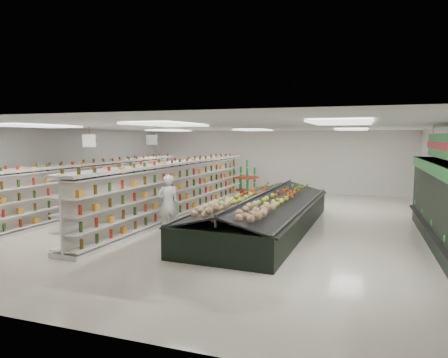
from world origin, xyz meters
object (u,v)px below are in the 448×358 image
at_px(gondola_left, 99,188).
at_px(soda_endcap, 244,179).
at_px(gondola_center, 178,191).
at_px(produce_island, 263,213).
at_px(shopper_background, 176,182).
at_px(shopper_main, 168,204).

relative_size(gondola_left, soda_endcap, 6.91).
height_order(gondola_center, soda_endcap, gondola_center).
height_order(produce_island, shopper_background, shopper_background).
xyz_separation_m(gondola_left, produce_island, (6.89, -1.16, -0.34)).
bearing_deg(gondola_left, produce_island, -7.88).
bearing_deg(soda_endcap, shopper_main, -88.75).
bearing_deg(produce_island, soda_endcap, 110.71).
relative_size(gondola_center, shopper_main, 6.51).
height_order(soda_endcap, shopper_background, shopper_background).
bearing_deg(gondola_left, shopper_background, 49.23).
xyz_separation_m(soda_endcap, shopper_background, (-1.93, -3.81, 0.14)).
relative_size(gondola_left, shopper_main, 6.25).
bearing_deg(produce_island, gondola_left, 170.41).
xyz_separation_m(gondola_center, shopper_main, (0.89, -2.50, -0.03)).
distance_m(gondola_left, shopper_main, 4.99).
xyz_separation_m(gondola_center, soda_endcap, (0.70, 6.22, -0.14)).
bearing_deg(gondola_left, soda_endcap, 58.14).
bearing_deg(shopper_main, gondola_left, -66.44).
height_order(produce_island, shopper_main, shopper_main).
bearing_deg(shopper_background, soda_endcap, -37.53).
distance_m(produce_island, shopper_main, 2.95).
distance_m(produce_island, soda_endcap, 7.87).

